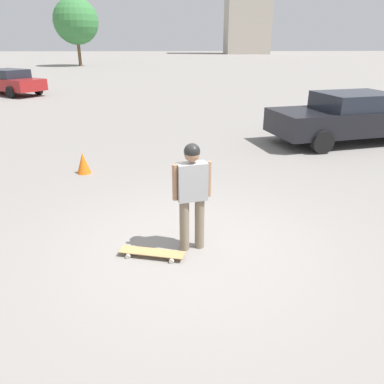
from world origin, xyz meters
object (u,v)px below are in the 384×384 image
(car_parked_near, at_px, (350,117))
(traffic_cone, at_px, (83,163))
(person, at_px, (192,189))
(car_parked_far, at_px, (8,81))
(skateboard, at_px, (152,253))

(car_parked_near, bearing_deg, traffic_cone, 6.58)
(car_parked_near, bearing_deg, person, 37.83)
(person, relative_size, car_parked_near, 0.32)
(person, height_order, car_parked_far, person)
(car_parked_far, height_order, traffic_cone, car_parked_far)
(person, height_order, traffic_cone, person)
(person, distance_m, car_parked_near, 7.94)
(person, height_order, skateboard, person)
(person, xyz_separation_m, car_parked_near, (6.15, -5.01, -0.18))
(car_parked_far, bearing_deg, traffic_cone, 152.97)
(skateboard, xyz_separation_m, car_parked_near, (6.37, -5.60, 0.70))
(person, distance_m, skateboard, 1.08)
(car_parked_near, bearing_deg, skateboard, 35.70)
(car_parked_near, xyz_separation_m, car_parked_far, (11.44, 14.76, -0.04))
(car_parked_near, bearing_deg, car_parked_far, -50.77)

